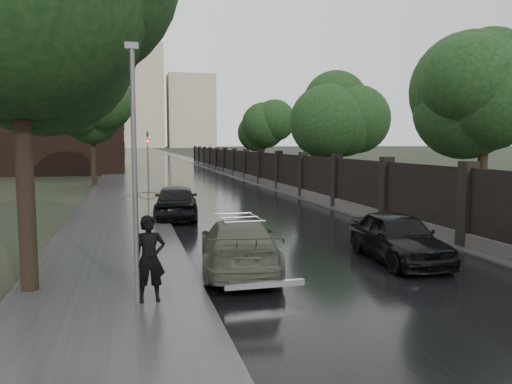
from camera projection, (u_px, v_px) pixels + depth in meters
name	position (u px, v px, depth m)	size (l,w,h in m)	color
ground	(428.00, 313.00, 9.57)	(800.00, 800.00, 0.00)	black
road	(143.00, 151.00, 192.78)	(8.00, 420.00, 0.02)	black
sidewalk_left	(127.00, 151.00, 191.30)	(4.00, 420.00, 0.16)	#2D2D2D
verge_right	(158.00, 151.00, 194.13)	(3.00, 420.00, 0.08)	#2D2D2D
fence_right	(254.00, 170.00, 41.47)	(0.45, 75.72, 2.70)	#383533
tree_left_far	(92.00, 115.00, 36.02)	(4.25, 4.25, 7.39)	black
tree_right_a	(486.00, 97.00, 18.64)	(4.08, 4.08, 7.01)	black
tree_right_b	(336.00, 116.00, 32.14)	(4.08, 4.08, 7.01)	black
tree_right_c	(263.00, 125.00, 49.50)	(4.08, 4.08, 7.01)	black
lamp_post	(135.00, 174.00, 9.43)	(0.25, 0.12, 5.11)	#59595E
traffic_light	(148.00, 156.00, 32.38)	(0.16, 0.32, 4.00)	#59595E
brick_building	(9.00, 80.00, 54.30)	(24.00, 18.00, 20.00)	black
stalinist_tower	(137.00, 83.00, 295.04)	(92.00, 30.00, 159.00)	tan
volga_sedan	(239.00, 245.00, 12.68)	(1.87, 4.61, 1.34)	#484E3E
hatchback_left	(176.00, 201.00, 21.28)	(1.80, 4.48, 1.53)	black
car_right_near	(398.00, 237.00, 13.66)	(1.63, 4.05, 1.38)	black
pedestrian_umbrella	(149.00, 212.00, 9.63)	(1.05, 1.06, 2.67)	black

